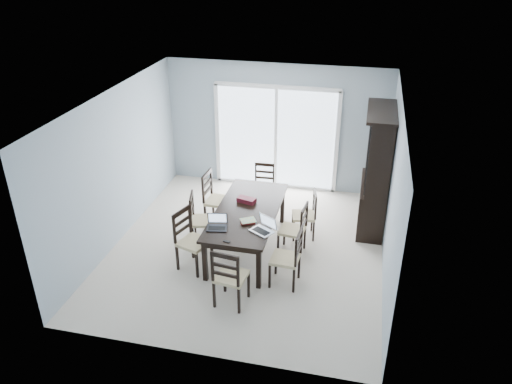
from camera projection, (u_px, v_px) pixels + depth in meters
The scene contains 24 objects.
floor at pixel (247, 248), 8.52m from camera, with size 5.00×5.00×0.00m, color beige.
ceiling at pixel (246, 100), 7.33m from camera, with size 5.00×5.00×0.00m, color white.
back_wall at pixel (276, 127), 10.09m from camera, with size 4.50×0.02×2.60m, color #90A0AC.
wall_left at pixel (117, 167), 8.37m from camera, with size 0.02×5.00×2.60m, color #90A0AC.
wall_right at pixel (392, 194), 7.48m from camera, with size 0.02×5.00×2.60m, color #90A0AC.
balcony at pixel (283, 168), 11.58m from camera, with size 4.50×2.00×0.10m, color gray.
railing at pixel (291, 129), 12.17m from camera, with size 4.50×0.06×1.10m, color #99999E.
dining_table at pixel (247, 214), 8.21m from camera, with size 1.00×2.20×0.75m.
china_hutch at pixel (376, 172), 8.71m from camera, with size 0.50×1.38×2.20m.
sliding_door at pixel (276, 138), 10.17m from camera, with size 2.52×0.05×2.18m.
chair_left_near at pixel (188, 233), 7.80m from camera, with size 0.56×0.55×1.15m.
chair_left_mid at pixel (198, 214), 8.42m from camera, with size 0.50×0.49×1.08m.
chair_left_far at pixel (214, 193), 8.98m from camera, with size 0.48×0.47×1.18m.
chair_right_near at pixel (291, 252), 7.39m from camera, with size 0.45×0.44×1.09m.
chair_right_mid at pixel (298, 224), 8.13m from camera, with size 0.45×0.44×1.06m.
chair_right_far at pixel (309, 209), 8.63m from camera, with size 0.46×0.45×1.01m.
chair_end_near at pixel (228, 272), 6.92m from camera, with size 0.47×0.48×1.12m.
chair_end_far at pixel (264, 181), 9.60m from camera, with size 0.40×0.41×1.02m.
laptop_dark at pixel (217, 226), 7.63m from camera, with size 0.35×0.27×0.21m.
laptop_silver at pixel (262, 229), 7.54m from camera, with size 0.42×0.38×0.23m.
book_stack at pixel (248, 221), 7.82m from camera, with size 0.30×0.28×0.04m.
cell_phone at pixel (227, 241), 7.32m from camera, with size 0.10×0.05×0.01m, color black.
game_box at pixel (247, 200), 8.40m from camera, with size 0.31×0.15×0.08m, color #541020.
hot_tub at pixel (261, 144), 11.63m from camera, with size 1.74×1.57×0.87m.
Camera 1 is at (1.73, -6.93, 4.75)m, focal length 35.00 mm.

